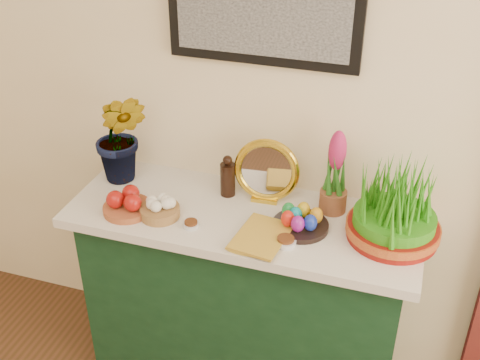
# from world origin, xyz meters

# --- Properties ---
(sideboard) EXTENTS (1.30, 0.45, 0.85)m
(sideboard) POSITION_xyz_m (-0.15, 2.00, 0.42)
(sideboard) COLOR #153A20
(sideboard) RESTS_ON ground
(tablecloth) EXTENTS (1.40, 0.55, 0.04)m
(tablecloth) POSITION_xyz_m (-0.15, 2.00, 0.87)
(tablecloth) COLOR silver
(tablecloth) RESTS_ON sideboard
(hyacinth_green) EXTENTS (0.30, 0.26, 0.54)m
(hyacinth_green) POSITION_xyz_m (-0.72, 2.09, 1.16)
(hyacinth_green) COLOR #296D1D
(hyacinth_green) RESTS_ON tablecloth
(apple_bowl) EXTENTS (0.23, 0.23, 0.10)m
(apple_bowl) POSITION_xyz_m (-0.60, 1.87, 0.93)
(apple_bowl) COLOR #9F4F2B
(apple_bowl) RESTS_ON tablecloth
(garlic_basket) EXTENTS (0.18, 0.18, 0.09)m
(garlic_basket) POSITION_xyz_m (-0.46, 1.88, 0.93)
(garlic_basket) COLOR #996B3D
(garlic_basket) RESTS_ON tablecloth
(vinegar_cruet) EXTENTS (0.06, 0.06, 0.18)m
(vinegar_cruet) POSITION_xyz_m (-0.26, 2.11, 0.97)
(vinegar_cruet) COLOR black
(vinegar_cruet) RESTS_ON tablecloth
(mirror) EXTENTS (0.27, 0.08, 0.27)m
(mirror) POSITION_xyz_m (-0.10, 2.13, 1.02)
(mirror) COLOR gold
(mirror) RESTS_ON tablecloth
(book) EXTENTS (0.19, 0.26, 0.03)m
(book) POSITION_xyz_m (-0.13, 1.87, 0.91)
(book) COLOR gold
(book) RESTS_ON tablecloth
(spice_dish_left) EXTENTS (0.06, 0.06, 0.03)m
(spice_dish_left) POSITION_xyz_m (-0.32, 1.85, 0.90)
(spice_dish_left) COLOR silver
(spice_dish_left) RESTS_ON tablecloth
(spice_dish_right) EXTENTS (0.08, 0.08, 0.03)m
(spice_dish_right) POSITION_xyz_m (0.06, 1.85, 0.90)
(spice_dish_right) COLOR silver
(spice_dish_right) RESTS_ON tablecloth
(egg_plate) EXTENTS (0.25, 0.25, 0.09)m
(egg_plate) POSITION_xyz_m (0.08, 1.97, 0.93)
(egg_plate) COLOR black
(egg_plate) RESTS_ON tablecloth
(hyacinth_pink) EXTENTS (0.11, 0.11, 0.35)m
(hyacinth_pink) POSITION_xyz_m (0.18, 2.13, 1.05)
(hyacinth_pink) COLOR brown
(hyacinth_pink) RESTS_ON tablecloth
(wheatgrass_sabzeh) EXTENTS (0.35, 0.35, 0.29)m
(wheatgrass_sabzeh) POSITION_xyz_m (0.42, 2.02, 1.01)
(wheatgrass_sabzeh) COLOR maroon
(wheatgrass_sabzeh) RESTS_ON tablecloth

